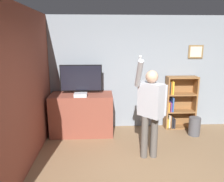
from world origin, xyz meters
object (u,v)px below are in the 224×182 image
at_px(bookshelf, 177,104).
at_px(person, 151,106).
at_px(game_console, 81,95).
at_px(television, 81,79).
at_px(waste_bin, 194,126).

distance_m(bookshelf, person, 1.73).
distance_m(game_console, person, 1.62).
distance_m(television, waste_bin, 2.81).
bearing_deg(television, bookshelf, 3.90).
bearing_deg(person, game_console, -167.31).
xyz_separation_m(television, game_console, (0.00, -0.28, -0.30)).
xyz_separation_m(bookshelf, waste_bin, (0.26, -0.46, -0.40)).
relative_size(television, waste_bin, 2.23).
bearing_deg(television, person, -42.28).
xyz_separation_m(television, waste_bin, (2.58, -0.31, -1.08)).
distance_m(game_console, bookshelf, 2.39).
xyz_separation_m(game_console, person, (1.33, -0.93, 0.01)).
height_order(bookshelf, person, person).
height_order(person, waste_bin, person).
height_order(game_console, bookshelf, bookshelf).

